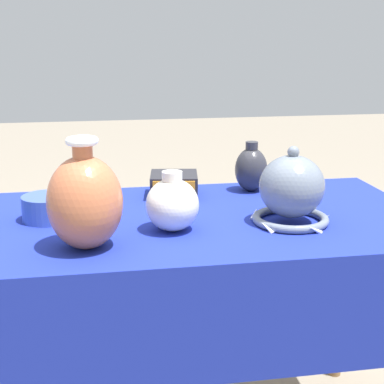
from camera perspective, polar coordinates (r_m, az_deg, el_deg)
display_table at (r=1.62m, az=-0.68°, el=-5.21°), size 1.34×0.70×0.73m
vase_tall_bulbous at (r=1.37m, az=-10.35°, el=-0.87°), size 0.18×0.18×0.26m
vase_dome_bell at (r=1.56m, az=9.63°, el=0.05°), size 0.21×0.22×0.21m
mosaic_tile_box at (r=1.81m, az=-1.76°, el=0.69°), size 0.16×0.16×0.07m
pot_squat_cobalt at (r=1.63m, az=-13.79°, el=-1.50°), size 0.14×0.14×0.07m
jar_round_ivory at (r=1.49m, az=-1.92°, el=-1.19°), size 0.14×0.14×0.15m
jar_round_charcoal at (r=1.87m, az=5.76°, el=2.23°), size 0.10×0.10×0.16m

